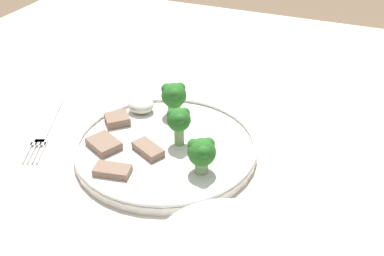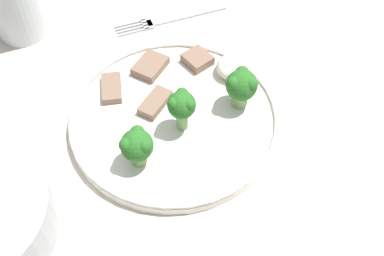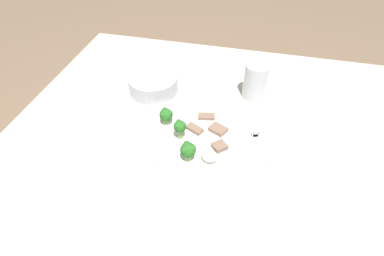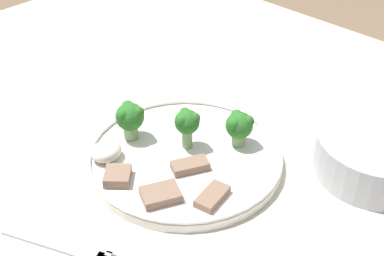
% 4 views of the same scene
% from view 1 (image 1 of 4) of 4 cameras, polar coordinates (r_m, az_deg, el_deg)
% --- Properties ---
extents(table, '(1.15, 1.18, 0.72)m').
position_cam_1_polar(table, '(0.77, -4.87, -5.07)').
color(table, beige).
rests_on(table, ground_plane).
extents(dinner_plate, '(0.26, 0.26, 0.02)m').
position_cam_1_polar(dinner_plate, '(0.65, -3.31, -2.43)').
color(dinner_plate, white).
rests_on(dinner_plate, table).
extents(fork, '(0.09, 0.17, 0.00)m').
position_cam_1_polar(fork, '(0.74, -18.05, -0.03)').
color(fork, silver).
rests_on(fork, table).
extents(broccoli_floret_near_rim_left, '(0.04, 0.03, 0.06)m').
position_cam_1_polar(broccoli_floret_near_rim_left, '(0.63, -1.68, 0.94)').
color(broccoli_floret_near_rim_left, '#7FA866').
rests_on(broccoli_floret_near_rim_left, dinner_plate).
extents(broccoli_floret_center_left, '(0.04, 0.04, 0.06)m').
position_cam_1_polar(broccoli_floret_center_left, '(0.71, -2.31, 4.12)').
color(broccoli_floret_center_left, '#7FA866').
rests_on(broccoli_floret_center_left, dinner_plate).
extents(broccoli_floret_back_left, '(0.04, 0.04, 0.05)m').
position_cam_1_polar(broccoli_floret_back_left, '(0.59, 1.24, -3.11)').
color(broccoli_floret_back_left, '#7FA866').
rests_on(broccoli_floret_back_left, dinner_plate).
extents(meat_slice_front_slice, '(0.05, 0.03, 0.01)m').
position_cam_1_polar(meat_slice_front_slice, '(0.61, -10.07, -5.32)').
color(meat_slice_front_slice, '#846651').
rests_on(meat_slice_front_slice, dinner_plate).
extents(meat_slice_middle_slice, '(0.05, 0.04, 0.01)m').
position_cam_1_polar(meat_slice_middle_slice, '(0.64, -5.60, -2.71)').
color(meat_slice_middle_slice, '#846651').
rests_on(meat_slice_middle_slice, dinner_plate).
extents(meat_slice_rear_slice, '(0.05, 0.05, 0.01)m').
position_cam_1_polar(meat_slice_rear_slice, '(0.71, -9.46, 1.08)').
color(meat_slice_rear_slice, '#846651').
rests_on(meat_slice_rear_slice, dinner_plate).
extents(meat_slice_edge_slice, '(0.06, 0.05, 0.01)m').
position_cam_1_polar(meat_slice_edge_slice, '(0.66, -11.13, -1.99)').
color(meat_slice_edge_slice, '#846651').
rests_on(meat_slice_edge_slice, dinner_plate).
extents(sauce_dollop, '(0.04, 0.04, 0.02)m').
position_cam_1_polar(sauce_dollop, '(0.73, -6.52, 2.89)').
color(sauce_dollop, silver).
rests_on(sauce_dollop, dinner_plate).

